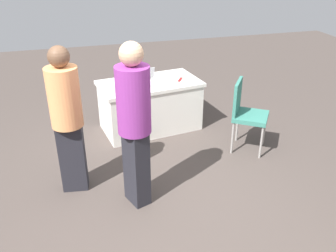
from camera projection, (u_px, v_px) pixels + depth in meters
name	position (u px, v px, depth m)	size (l,w,h in m)	color
ground_plane	(160.00, 207.00, 3.97)	(14.40, 14.40, 0.00)	#4C423D
table_foreground	(150.00, 105.00, 5.51)	(1.57, 1.00, 0.75)	silver
chair_back_row	(246.00, 111.00, 4.86)	(0.61, 0.61, 0.98)	#9E9993
person_presenter	(134.00, 119.00, 3.63)	(0.43, 0.43, 1.79)	#26262D
person_attendee_browsing	(67.00, 115.00, 3.87)	(0.38, 0.38, 1.69)	#26262D
laptop_silver	(146.00, 81.00, 5.28)	(0.32, 0.30, 0.21)	silver
yarn_ball	(118.00, 85.00, 5.10)	(0.10, 0.10, 0.10)	#B2382D
scissors_red	(180.00, 80.00, 5.42)	(0.18, 0.04, 0.01)	red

